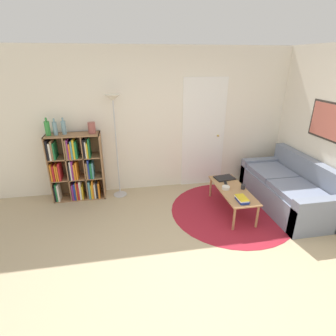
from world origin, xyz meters
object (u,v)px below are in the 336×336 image
(couch, at_px, (289,190))
(bottle_left, at_px, (47,128))
(coffee_table, at_px, (232,191))
(bottle_right, at_px, (64,127))
(cup, at_px, (243,187))
(bottle_middle, at_px, (55,128))
(laptop, at_px, (224,178))
(bowl, at_px, (226,188))
(floor_lamp, at_px, (114,115))
(vase_on_shelf, at_px, (92,128))
(bookshelf, at_px, (76,169))

(couch, distance_m, bottle_left, 4.20)
(coffee_table, height_order, bottle_right, bottle_right)
(bottle_right, bearing_deg, coffee_table, -19.61)
(cup, distance_m, bottle_middle, 3.25)
(laptop, bearing_deg, cup, -72.21)
(cup, relative_size, bottle_right, 0.28)
(cup, bearing_deg, coffee_table, 170.40)
(couch, xyz_separation_m, bowl, (-1.15, 0.03, 0.13))
(cup, xyz_separation_m, bottle_left, (-3.09, 0.94, 0.88))
(coffee_table, relative_size, bottle_right, 4.05)
(laptop, relative_size, bottle_right, 1.30)
(laptop, height_order, bottle_right, bottle_right)
(bottle_left, bearing_deg, bowl, -17.58)
(couch, bearing_deg, laptop, 157.01)
(floor_lamp, height_order, bottle_left, floor_lamp)
(bottle_middle, bearing_deg, vase_on_shelf, 0.83)
(laptop, relative_size, bowl, 2.88)
(bottle_middle, xyz_separation_m, bottle_right, (0.13, 0.03, 0.00))
(laptop, bearing_deg, vase_on_shelf, 166.99)
(coffee_table, xyz_separation_m, bottle_right, (-2.68, 0.95, 0.96))
(coffee_table, height_order, laptop, laptop)
(couch, bearing_deg, bowl, 178.26)
(floor_lamp, distance_m, laptop, 2.21)
(laptop, height_order, bottle_left, bottle_left)
(laptop, xyz_separation_m, bottle_right, (-2.70, 0.54, 0.91))
(cup, xyz_separation_m, vase_on_shelf, (-2.39, 0.96, 0.85))
(couch, distance_m, bottle_middle, 4.09)
(floor_lamp, distance_m, couch, 3.25)
(bottle_left, distance_m, bottle_middle, 0.12)
(bookshelf, distance_m, bottle_middle, 0.78)
(couch, xyz_separation_m, bottle_right, (-3.71, 0.97, 1.02))
(bowl, bearing_deg, bookshelf, 159.72)
(bowl, bearing_deg, floor_lamp, 153.31)
(floor_lamp, height_order, coffee_table, floor_lamp)
(couch, bearing_deg, vase_on_shelf, 163.77)
(bowl, bearing_deg, cup, -10.08)
(couch, relative_size, cup, 22.62)
(floor_lamp, relative_size, laptop, 5.02)
(bookshelf, xyz_separation_m, couch, (3.61, -0.94, -0.28))
(bowl, height_order, bottle_right, bottle_right)
(coffee_table, xyz_separation_m, bottle_left, (-2.93, 0.91, 0.96))
(coffee_table, bearing_deg, bowl, 169.22)
(coffee_table, bearing_deg, cup, -9.60)
(coffee_table, relative_size, cup, 14.47)
(couch, bearing_deg, bottle_right, 165.39)
(bottle_middle, height_order, vase_on_shelf, bottle_middle)
(coffee_table, bearing_deg, bottle_middle, 161.76)
(cup, bearing_deg, bottle_right, 160.94)
(laptop, distance_m, bottle_left, 3.13)
(bottle_left, xyz_separation_m, vase_on_shelf, (0.70, 0.02, -0.03))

